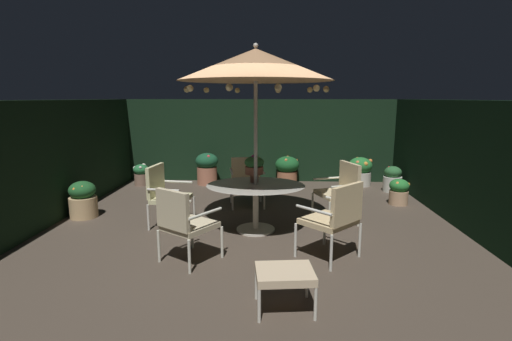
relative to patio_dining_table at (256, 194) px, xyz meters
name	(u,v)px	position (x,y,z in m)	size (l,w,h in m)	color
ground_plane	(251,231)	(-0.06, -0.03, -0.60)	(7.15, 7.92, 0.02)	#493D33
hedge_backdrop_rear	(260,140)	(-0.06, 3.78, 0.42)	(7.15, 0.30, 2.02)	black
hedge_backdrop_left	(32,166)	(-3.49, -0.03, 0.42)	(0.30, 7.92, 2.02)	black
hedge_backdrop_right	(482,169)	(3.36, -0.03, 0.42)	(0.30, 7.92, 2.02)	black
patio_dining_table	(256,194)	(0.00, 0.00, 0.00)	(1.53, 1.26, 0.74)	silver
patio_umbrella	(256,65)	(0.00, 0.00, 1.93)	(2.29, 2.29, 2.83)	silver
centerpiece_planter	(254,166)	(-0.03, 0.15, 0.41)	(0.31, 0.31, 0.44)	#A66248
patio_chair_north	(165,192)	(-1.48, 0.20, -0.03)	(0.65, 0.70, 0.99)	silver
patio_chair_northeast	(184,221)	(-0.84, -1.24, -0.04)	(0.82, 0.82, 0.97)	silver
patio_chair_east	(335,215)	(1.06, -1.05, 0.00)	(0.87, 0.87, 1.02)	silver
patio_chair_southeast	(341,188)	(1.40, 0.50, -0.01)	(0.74, 0.79, 1.00)	silver
patio_chair_south	(247,178)	(-0.24, 1.46, -0.06)	(0.71, 0.67, 0.91)	silver
ottoman_footrest	(285,275)	(0.39, -2.27, -0.23)	(0.60, 0.51, 0.41)	silver
potted_plant_left_far	(141,174)	(-2.87, 3.04, -0.32)	(0.36, 0.36, 0.51)	#7F624F
potted_plant_front_corner	(207,168)	(-1.32, 3.23, -0.19)	(0.54, 0.54, 0.75)	#AD6A50
potted_plant_left_near	(399,191)	(2.73, 1.62, -0.33)	(0.39, 0.37, 0.51)	tan
potted_plant_right_near	(83,199)	(-3.03, 0.54, -0.27)	(0.46, 0.46, 0.64)	tan
potted_plant_back_left	(393,179)	(2.92, 2.65, -0.31)	(0.40, 0.40, 0.57)	beige
potted_plant_back_center	(287,169)	(0.61, 3.44, -0.24)	(0.58, 0.58, 0.66)	#A56645
potted_plant_back_right	(360,171)	(2.34, 3.26, -0.24)	(0.56, 0.56, 0.67)	beige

